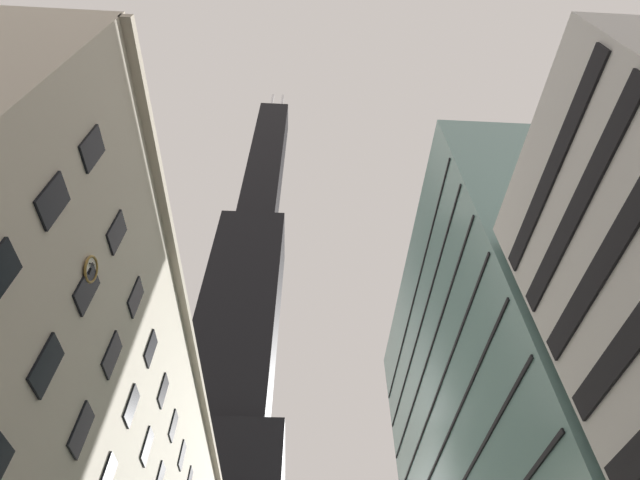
# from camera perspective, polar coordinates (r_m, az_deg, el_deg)

# --- Properties ---
(dark_skyscraper) EXTENTS (26.88, 26.88, 224.20)m
(dark_skyscraper) POSITION_cam_1_polar(r_m,az_deg,el_deg) (116.35, -10.51, -14.72)
(dark_skyscraper) COLOR black
(dark_skyscraper) RESTS_ON ground
(glass_office_midrise) EXTENTS (19.62, 37.23, 42.29)m
(glass_office_midrise) POSITION_cam_1_polar(r_m,az_deg,el_deg) (47.74, 26.35, -20.77)
(glass_office_midrise) COLOR gray
(glass_office_midrise) RESTS_ON ground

